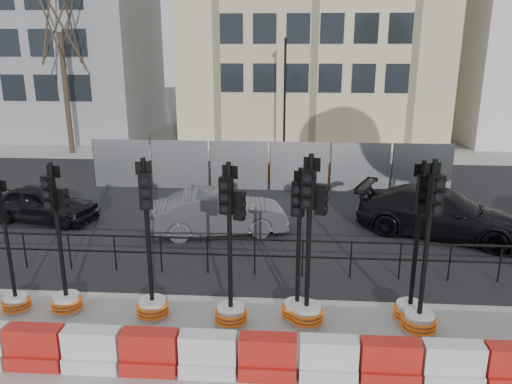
# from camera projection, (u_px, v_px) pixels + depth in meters

# --- Properties ---
(ground) EXTENTS (120.00, 120.00, 0.00)m
(ground) POSITION_uv_depth(u_px,v_px,m) (251.00, 298.00, 11.55)
(ground) COLOR #51514C
(ground) RESTS_ON ground
(sidewalk_near) EXTENTS (40.00, 6.00, 0.02)m
(sidewalk_near) POSITION_uv_depth(u_px,v_px,m) (237.00, 381.00, 8.67)
(sidewalk_near) COLOR gray
(sidewalk_near) RESTS_ON ground
(road) EXTENTS (40.00, 14.00, 0.03)m
(road) POSITION_uv_depth(u_px,v_px,m) (266.00, 205.00, 18.24)
(road) COLOR black
(road) RESTS_ON ground
(sidewalk_far) EXTENTS (40.00, 4.00, 0.02)m
(sidewalk_far) POSITION_uv_depth(u_px,v_px,m) (275.00, 154.00, 26.85)
(sidewalk_far) COLOR gray
(sidewalk_far) RESTS_ON ground
(building_grey) EXTENTS (11.00, 9.06, 14.00)m
(building_grey) POSITION_uv_depth(u_px,v_px,m) (58.00, 23.00, 31.56)
(building_grey) COLOR gray
(building_grey) RESTS_ON ground
(kerb_railing) EXTENTS (18.00, 0.04, 1.00)m
(kerb_railing) POSITION_uv_depth(u_px,v_px,m) (255.00, 250.00, 12.50)
(kerb_railing) COLOR black
(kerb_railing) RESTS_ON ground
(heras_fencing) EXTENTS (14.33, 1.72, 2.00)m
(heras_fencing) POSITION_uv_depth(u_px,v_px,m) (283.00, 170.00, 20.76)
(heras_fencing) COLOR gray
(heras_fencing) RESTS_ON ground
(lamp_post_far) EXTENTS (0.12, 0.56, 6.00)m
(lamp_post_far) POSITION_uv_depth(u_px,v_px,m) (285.00, 95.00, 24.94)
(lamp_post_far) COLOR black
(lamp_post_far) RESTS_ON ground
(tree_bare_far) EXTENTS (2.00, 2.00, 9.00)m
(tree_bare_far) POSITION_uv_depth(u_px,v_px,m) (59.00, 24.00, 25.24)
(tree_bare_far) COLOR #473828
(tree_bare_far) RESTS_ON ground
(barrier_row) EXTENTS (16.75, 0.50, 0.80)m
(barrier_row) POSITION_uv_depth(u_px,v_px,m) (238.00, 357.00, 8.76)
(barrier_row) COLOR red
(barrier_row) RESTS_ON ground
(traffic_signal_a) EXTENTS (0.60, 0.60, 3.05)m
(traffic_signal_a) POSITION_uv_depth(u_px,v_px,m) (13.00, 285.00, 10.80)
(traffic_signal_a) COLOR #BBBAB6
(traffic_signal_a) RESTS_ON ground
(traffic_signal_b) EXTENTS (0.66, 0.66, 3.37)m
(traffic_signal_b) POSITION_uv_depth(u_px,v_px,m) (64.00, 279.00, 10.73)
(traffic_signal_b) COLOR #BBBAB6
(traffic_signal_b) RESTS_ON ground
(traffic_signal_c) EXTENTS (0.69, 0.69, 3.52)m
(traffic_signal_c) POSITION_uv_depth(u_px,v_px,m) (151.00, 287.00, 10.52)
(traffic_signal_c) COLOR #BBBAB6
(traffic_signal_c) RESTS_ON ground
(traffic_signal_d) EXTENTS (0.69, 0.69, 3.50)m
(traffic_signal_d) POSITION_uv_depth(u_px,v_px,m) (231.00, 289.00, 10.22)
(traffic_signal_d) COLOR #BBBAB6
(traffic_signal_d) RESTS_ON ground
(traffic_signal_e) EXTENTS (0.66, 0.66, 3.33)m
(traffic_signal_e) POSITION_uv_depth(u_px,v_px,m) (297.00, 290.00, 10.46)
(traffic_signal_e) COLOR #BBBAB6
(traffic_signal_e) RESTS_ON ground
(traffic_signal_f) EXTENTS (0.72, 0.72, 3.66)m
(traffic_signal_f) POSITION_uv_depth(u_px,v_px,m) (308.00, 287.00, 10.22)
(traffic_signal_f) COLOR #BBBAB6
(traffic_signal_f) RESTS_ON ground
(traffic_signal_g) EXTENTS (0.71, 0.71, 3.62)m
(traffic_signal_g) POSITION_uv_depth(u_px,v_px,m) (421.00, 300.00, 9.96)
(traffic_signal_g) COLOR #BBBAB6
(traffic_signal_g) RESTS_ON ground
(traffic_signal_h) EXTENTS (0.69, 0.69, 3.50)m
(traffic_signal_h) POSITION_uv_depth(u_px,v_px,m) (412.00, 291.00, 10.37)
(traffic_signal_h) COLOR #BBBAB6
(traffic_signal_h) RESTS_ON ground
(car_a) EXTENTS (2.74, 4.17, 1.25)m
(car_a) POSITION_uv_depth(u_px,v_px,m) (43.00, 203.00, 16.43)
(car_a) COLOR black
(car_a) RESTS_ON ground
(car_b) EXTENTS (3.26, 4.76, 1.36)m
(car_b) POSITION_uv_depth(u_px,v_px,m) (219.00, 213.00, 15.35)
(car_b) COLOR #46464A
(car_b) RESTS_ON ground
(car_c) EXTENTS (5.63, 6.47, 1.46)m
(car_c) POSITION_uv_depth(u_px,v_px,m) (441.00, 213.00, 15.15)
(car_c) COLOR black
(car_c) RESTS_ON ground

